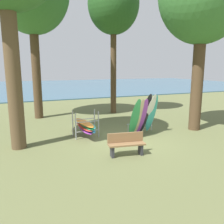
{
  "coord_description": "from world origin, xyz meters",
  "views": [
    {
      "loc": [
        -4.68,
        -9.09,
        3.27
      ],
      "look_at": [
        -0.39,
        1.15,
        1.1
      ],
      "focal_mm": 36.49,
      "sensor_mm": 36.0,
      "label": 1
    }
  ],
  "objects": [
    {
      "name": "tree_far_left_back",
      "position": [
        1.79,
        6.08,
        7.42
      ],
      "size": [
        3.5,
        3.5,
        9.52
      ],
      "color": "#4C3823",
      "rests_on": "ground"
    },
    {
      "name": "park_bench",
      "position": [
        -1.02,
        -1.74,
        0.45
      ],
      "size": [
        1.45,
        0.63,
        0.85
      ],
      "color": "#2D2D33",
      "rests_on": "ground"
    },
    {
      "name": "board_storage_rack",
      "position": [
        -1.77,
        1.14,
        0.55
      ],
      "size": [
        1.15,
        2.13,
        1.25
      ],
      "color": "#9EA0A5",
      "rests_on": "ground"
    },
    {
      "name": "leaning_board_pile",
      "position": [
        1.01,
        0.42,
        0.96
      ],
      "size": [
        1.76,
        1.1,
        2.06
      ],
      "color": "#339E56",
      "rests_on": "ground"
    },
    {
      "name": "ground_plane",
      "position": [
        0.0,
        0.0,
        0.0
      ],
      "size": [
        80.0,
        80.0,
        0.0
      ],
      "primitive_type": "plane",
      "color": "#60663D"
    },
    {
      "name": "lake_water",
      "position": [
        0.0,
        31.99,
        0.05
      ],
      "size": [
        80.0,
        36.0,
        0.1
      ],
      "primitive_type": "cube",
      "color": "#38607A",
      "rests_on": "ground"
    }
  ]
}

